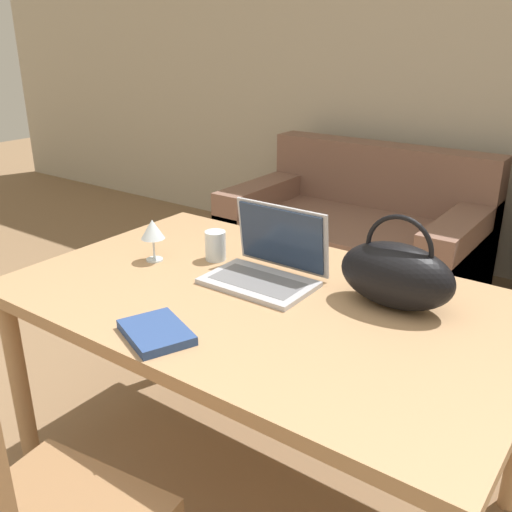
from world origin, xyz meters
TOP-DOWN VIEW (x-y plane):
  - dining_table at (-0.15, 0.80)m, footprint 1.54×0.96m
  - couch at (-0.71, 2.61)m, footprint 1.50×0.92m
  - laptop at (-0.20, 0.91)m, footprint 0.34×0.26m
  - drinking_glass at (-0.45, 0.93)m, footprint 0.07×0.07m
  - wine_glass at (-0.61, 0.80)m, footprint 0.08×0.08m
  - handbag at (0.20, 0.96)m, footprint 0.34×0.18m
  - book at (-0.23, 0.43)m, footprint 0.24×0.21m

SIDE VIEW (x-z plane):
  - couch at x=-0.71m, z-range -0.13..0.69m
  - dining_table at x=-0.15m, z-range 0.30..1.04m
  - book at x=-0.23m, z-range 0.74..0.77m
  - drinking_glass at x=-0.45m, z-range 0.74..0.85m
  - laptop at x=-0.20m, z-range 0.69..0.92m
  - handbag at x=0.20m, z-range 0.71..0.98m
  - wine_glass at x=-0.61m, z-range 0.78..0.93m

